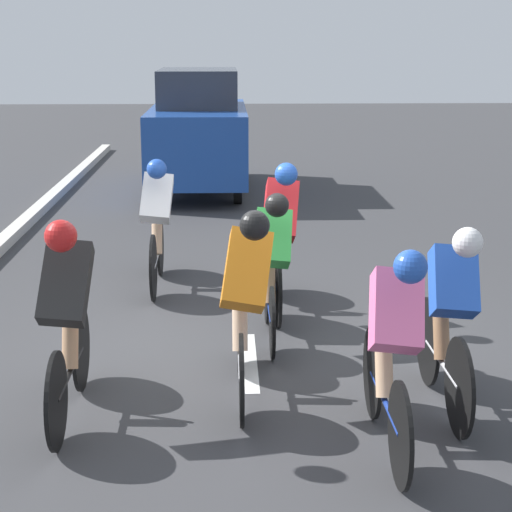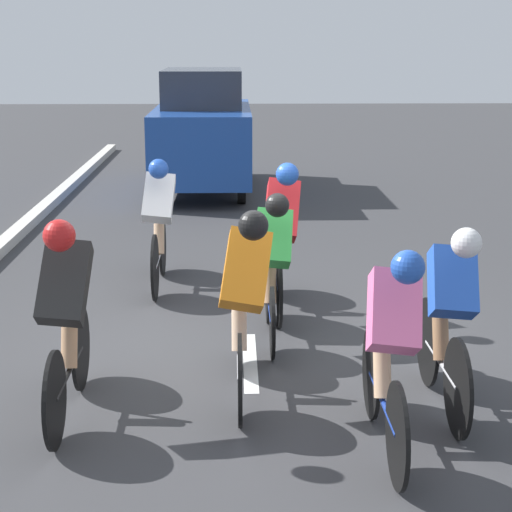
{
  "view_description": "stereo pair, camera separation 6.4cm",
  "coord_description": "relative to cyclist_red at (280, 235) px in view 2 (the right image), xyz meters",
  "views": [
    {
      "loc": [
        0.2,
        7.22,
        2.73
      ],
      "look_at": [
        -0.05,
        0.24,
        0.95
      ],
      "focal_mm": 60.0,
      "sensor_mm": 36.0,
      "label": 1
    },
    {
      "loc": [
        0.13,
        7.22,
        2.73
      ],
      "look_at": [
        -0.05,
        0.24,
        0.95
      ],
      "focal_mm": 60.0,
      "sensor_mm": 36.0,
      "label": 2
    }
  ],
  "objects": [
    {
      "name": "cyclist_red",
      "position": [
        0.0,
        0.0,
        0.0
      ],
      "size": [
        0.4,
        1.72,
        1.58
      ],
      "color": "black",
      "rests_on": "ground"
    },
    {
      "name": "cyclist_green",
      "position": [
        0.12,
        0.86,
        -0.07
      ],
      "size": [
        0.37,
        1.62,
        1.44
      ],
      "color": "black",
      "rests_on": "ground"
    },
    {
      "name": "cyclist_pink",
      "position": [
        -0.56,
        3.08,
        -0.05
      ],
      "size": [
        0.38,
        1.71,
        1.48
      ],
      "color": "black",
      "rests_on": "ground"
    },
    {
      "name": "support_car",
      "position": [
        1.01,
        -7.32,
        0.27
      ],
      "size": [
        1.7,
        4.14,
        2.19
      ],
      "color": "black",
      "rests_on": "ground"
    },
    {
      "name": "lane_stripe_far",
      "position": [
        0.33,
        -1.83,
        -0.82
      ],
      "size": [
        0.12,
        1.4,
        0.01
      ],
      "primitive_type": "cube",
      "color": "white",
      "rests_on": "ground"
    },
    {
      "name": "lane_stripe_mid",
      "position": [
        0.33,
        1.37,
        -0.82
      ],
      "size": [
        0.12,
        1.4,
        0.01
      ],
      "primitive_type": "cube",
      "color": "white",
      "rests_on": "ground"
    },
    {
      "name": "cyclist_white",
      "position": [
        1.29,
        -0.9,
        -0.05
      ],
      "size": [
        0.37,
        1.74,
        1.5
      ],
      "color": "black",
      "rests_on": "ground"
    },
    {
      "name": "cyclist_orange",
      "position": [
        0.39,
        2.16,
        -0.01
      ],
      "size": [
        0.42,
        1.72,
        1.55
      ],
      "color": "black",
      "rests_on": "ground"
    },
    {
      "name": "ground_plane",
      "position": [
        0.33,
        1.13,
        -0.82
      ],
      "size": [
        60.0,
        60.0,
        0.0
      ],
      "primitive_type": "plane",
      "color": "#38383A"
    },
    {
      "name": "cyclist_black",
      "position": [
        1.67,
        2.5,
        -0.01
      ],
      "size": [
        0.38,
        1.71,
        1.56
      ],
      "color": "black",
      "rests_on": "ground"
    },
    {
      "name": "cyclist_blue",
      "position": [
        -1.11,
        2.43,
        -0.06
      ],
      "size": [
        0.36,
        1.67,
        1.47
      ],
      "color": "black",
      "rests_on": "ground"
    }
  ]
}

